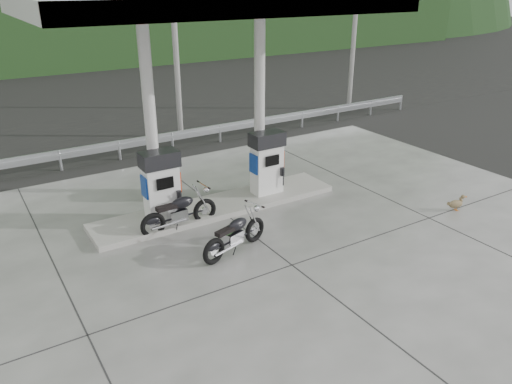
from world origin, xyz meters
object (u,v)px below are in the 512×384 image
gas_pump_left (161,185)px  motorcycle_right (235,235)px  gas_pump_right (267,163)px  duck (456,204)px  motorcycle_left (179,213)px

gas_pump_left → motorcycle_right: 2.53m
gas_pump_right → duck: (3.88, -3.54, -0.86)m
gas_pump_left → motorcycle_right: (0.82, -2.31, -0.61)m
duck → gas_pump_right: bearing=151.3°
gas_pump_right → duck: bearing=-42.4°
gas_pump_left → gas_pump_right: same height
motorcycle_right → gas_pump_right: bearing=27.4°
motorcycle_left → duck: motorcycle_left is taller
gas_pump_left → motorcycle_right: gas_pump_left is taller
motorcycle_left → motorcycle_right: 1.84m
gas_pump_right → duck: gas_pump_right is taller
motorcycle_left → motorcycle_right: bearing=-73.8°
gas_pump_left → motorcycle_left: 0.84m
gas_pump_right → motorcycle_right: size_ratio=0.97×
motorcycle_right → duck: (6.26, -1.24, -0.25)m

